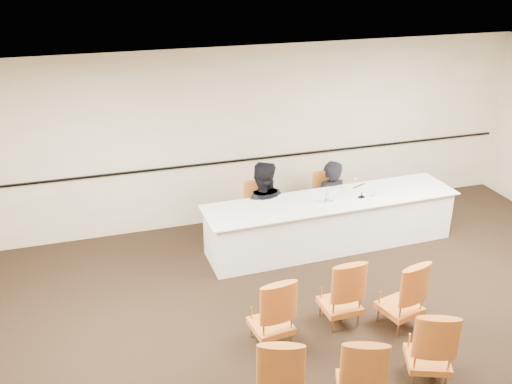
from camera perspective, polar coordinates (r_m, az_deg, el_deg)
The scene contains 20 objects.
floor at distance 7.02m, azimuth 8.67°, elevation -16.41°, with size 10.00×10.00×0.00m, color black.
ceiling at distance 5.59m, azimuth 10.55°, elevation 7.85°, with size 10.00×10.00×0.00m, color white.
wall_back at distance 9.59m, azimuth -1.10°, elevation 5.57°, with size 10.00×0.04×3.00m, color #F8E9C3.
wall_rail at distance 9.68m, azimuth -1.01°, elevation 3.25°, with size 9.80×0.04×0.03m, color black.
panel_table at distance 9.13m, azimuth 7.49°, elevation -3.04°, with size 4.07×0.93×0.82m, color white, non-canonical shape.
panelist_main at distance 9.74m, azimuth 7.30°, elevation -1.71°, with size 0.64×0.42×1.75m, color black.
panelist_main_chair at distance 9.68m, azimuth 7.35°, elevation -0.97°, with size 0.50×0.50×0.95m, color orange, non-canonical shape.
panelist_second at distance 9.26m, azimuth 0.57°, elevation -2.17°, with size 0.87×0.68×1.79m, color black.
panelist_second_chair at distance 9.24m, azimuth 0.57°, elevation -2.01°, with size 0.50×0.50×0.95m, color orange, non-canonical shape.
papers at distance 9.11m, azimuth 10.54°, elevation -0.44°, with size 0.30×0.22×0.00m, color white.
microphone at distance 9.01m, azimuth 10.57°, elevation 0.28°, with size 0.10×0.21×0.29m, color black, non-canonical shape.
water_bottle at distance 8.78m, azimuth 7.09°, elevation -0.44°, with size 0.06×0.06×0.21m, color #198C7F, non-canonical shape.
drinking_glass at distance 8.85m, azimuth 7.89°, elevation -0.66°, with size 0.06×0.06×0.10m, color silver.
coffee_cup at distance 9.13m, azimuth 11.90°, elevation -0.10°, with size 0.08×0.08×0.12m, color white.
aud_chair_front_left at distance 6.93m, azimuth 1.52°, elevation -11.69°, with size 0.50×0.50×0.95m, color orange, non-canonical shape.
aud_chair_front_mid at distance 7.35m, azimuth 8.45°, elevation -9.67°, with size 0.50×0.50×0.95m, color orange, non-canonical shape.
aud_chair_front_right at distance 7.45m, azimuth 14.32°, elevation -9.71°, with size 0.50×0.50×0.95m, color orange, non-canonical shape.
aud_chair_back_left at distance 6.11m, azimuth 2.44°, elevation -17.38°, with size 0.50×0.50×0.95m, color orange, non-canonical shape.
aud_chair_back_mid at distance 6.20m, azimuth 10.43°, elevation -17.10°, with size 0.50×0.50×0.95m, color orange, non-canonical shape.
aud_chair_back_right at distance 6.71m, azimuth 16.98°, elevation -14.26°, with size 0.50×0.50×0.95m, color orange, non-canonical shape.
Camera 1 is at (-2.55, -4.74, 4.50)m, focal length 40.00 mm.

